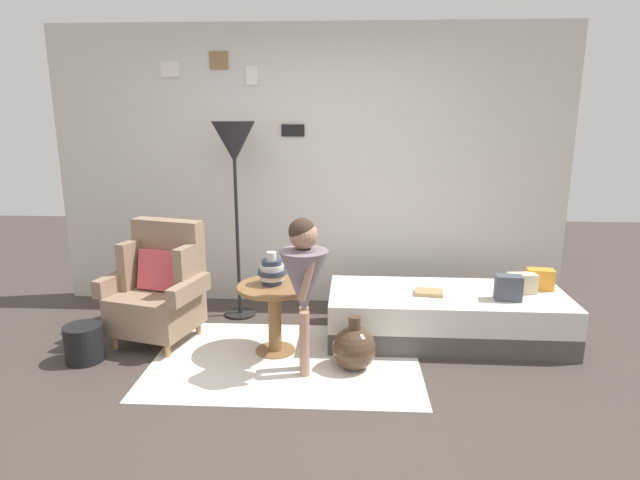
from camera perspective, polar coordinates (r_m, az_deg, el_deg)
name	(u,v)px	position (r m, az deg, el deg)	size (l,w,h in m)	color
ground_plane	(289,402)	(3.59, -3.35, -16.96)	(12.00, 12.00, 0.00)	#423833
gallery_wall	(310,168)	(5.06, -1.12, 7.68)	(4.80, 0.12, 2.60)	silver
rug	(286,360)	(4.11, -3.67, -12.74)	(1.99, 1.34, 0.01)	silver
armchair	(160,288)	(4.50, -16.81, -4.94)	(0.86, 0.73, 0.97)	tan
daybed	(446,316)	(4.51, 13.37, -7.90)	(1.91, 0.83, 0.40)	#4C4742
pillow_head	(540,279)	(4.73, 22.54, -3.90)	(0.21, 0.12, 0.17)	orange
pillow_mid	(522,283)	(4.59, 20.84, -4.36)	(0.22, 0.12, 0.16)	beige
pillow_back	(508,288)	(4.38, 19.55, -4.85)	(0.20, 0.12, 0.20)	#474C56
side_table	(274,305)	(4.10, -4.91, -6.93)	(0.56, 0.56, 0.55)	olive
vase_striped	(272,271)	(4.05, -5.19, -3.34)	(0.21, 0.21, 0.25)	#2D384C
floor_lamp	(234,150)	(4.67, -9.19, 9.49)	(0.37, 0.37, 1.75)	black
person_child	(304,276)	(3.65, -1.75, -3.92)	(0.34, 0.34, 1.13)	#A37A60
book_on_daybed	(429,292)	(4.36, 11.59, -5.53)	(0.22, 0.16, 0.03)	tan
demijohn_near	(354,348)	(3.93, 3.67, -11.45)	(0.32, 0.32, 0.40)	#473323
magazine_basket	(84,343)	(4.41, -23.98, -10.08)	(0.28, 0.28, 0.28)	black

